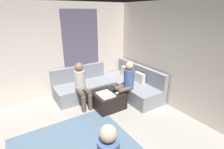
{
  "coord_description": "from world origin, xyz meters",
  "views": [
    {
      "loc": [
        1.98,
        -0.66,
        2.44
      ],
      "look_at": [
        -1.63,
        1.63,
        0.85
      ],
      "focal_mm": 27.39,
      "sensor_mm": 36.0,
      "label": 1
    }
  ],
  "objects_px": {
    "sectional_couch": "(111,86)",
    "person_on_couch_side": "(81,83)",
    "ottoman": "(108,100)",
    "game_remote": "(118,93)",
    "coffee_mug": "(109,87)",
    "person_on_couch_back": "(126,82)"
  },
  "relations": [
    {
      "from": "ottoman",
      "to": "person_on_couch_side",
      "type": "relative_size",
      "value": 0.63
    },
    {
      "from": "ottoman",
      "to": "coffee_mug",
      "type": "distance_m",
      "value": 0.38
    },
    {
      "from": "game_remote",
      "to": "person_on_couch_back",
      "type": "bearing_deg",
      "value": 104.46
    },
    {
      "from": "sectional_couch",
      "to": "ottoman",
      "type": "bearing_deg",
      "value": -39.22
    },
    {
      "from": "ottoman",
      "to": "game_remote",
      "type": "distance_m",
      "value": 0.36
    },
    {
      "from": "ottoman",
      "to": "person_on_couch_side",
      "type": "height_order",
      "value": "person_on_couch_side"
    },
    {
      "from": "coffee_mug",
      "to": "person_on_couch_side",
      "type": "bearing_deg",
      "value": -105.94
    },
    {
      "from": "sectional_couch",
      "to": "person_on_couch_back",
      "type": "relative_size",
      "value": 2.12
    },
    {
      "from": "person_on_couch_back",
      "to": "game_remote",
      "type": "bearing_deg",
      "value": 104.46
    },
    {
      "from": "sectional_couch",
      "to": "person_on_couch_side",
      "type": "height_order",
      "value": "person_on_couch_side"
    },
    {
      "from": "sectional_couch",
      "to": "ottoman",
      "type": "xyz_separation_m",
      "value": [
        0.57,
        -0.47,
        -0.07
      ]
    },
    {
      "from": "ottoman",
      "to": "person_on_couch_back",
      "type": "relative_size",
      "value": 0.63
    },
    {
      "from": "game_remote",
      "to": "person_on_couch_back",
      "type": "distance_m",
      "value": 0.39
    },
    {
      "from": "ottoman",
      "to": "person_on_couch_back",
      "type": "height_order",
      "value": "person_on_couch_back"
    },
    {
      "from": "game_remote",
      "to": "coffee_mug",
      "type": "bearing_deg",
      "value": -174.29
    },
    {
      "from": "ottoman",
      "to": "person_on_couch_side",
      "type": "bearing_deg",
      "value": -128.21
    },
    {
      "from": "coffee_mug",
      "to": "sectional_couch",
      "type": "bearing_deg",
      "value": 140.82
    },
    {
      "from": "game_remote",
      "to": "sectional_couch",
      "type": "bearing_deg",
      "value": 161.77
    },
    {
      "from": "sectional_couch",
      "to": "person_on_couch_side",
      "type": "bearing_deg",
      "value": -81.67
    },
    {
      "from": "sectional_couch",
      "to": "person_on_couch_side",
      "type": "xyz_separation_m",
      "value": [
        0.15,
        -1.01,
        0.38
      ]
    },
    {
      "from": "ottoman",
      "to": "person_on_couch_side",
      "type": "xyz_separation_m",
      "value": [
        -0.43,
        -0.54,
        0.45
      ]
    },
    {
      "from": "coffee_mug",
      "to": "person_on_couch_back",
      "type": "bearing_deg",
      "value": 46.84
    }
  ]
}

